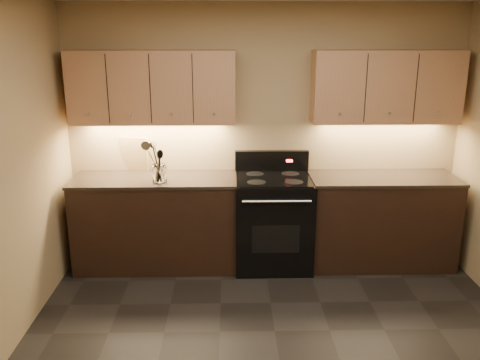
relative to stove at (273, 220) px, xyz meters
name	(u,v)px	position (x,y,z in m)	size (l,w,h in m)	color
wall_back	(264,135)	(-0.08, 0.32, 0.82)	(4.00, 0.04, 2.60)	tan
counter_left	(157,222)	(-1.18, 0.02, -0.01)	(1.62, 0.62, 0.93)	black
counter_right	(380,220)	(1.10, 0.02, -0.01)	(1.46, 0.62, 0.93)	black
stove	(273,220)	(0.00, 0.00, 0.00)	(0.76, 0.68, 1.14)	black
upper_cab_left	(152,87)	(-1.18, 0.17, 1.32)	(1.60, 0.30, 0.70)	tan
upper_cab_right	(386,87)	(1.10, 0.17, 1.32)	(1.44, 0.30, 0.70)	tan
outlet_plate	(138,152)	(-1.38, 0.31, 0.64)	(0.09, 0.01, 0.12)	#B2B5BA
utensil_crock	(160,174)	(-1.11, -0.11, 0.53)	(0.16, 0.16, 0.17)	white
cutting_board	(134,154)	(-1.42, 0.29, 0.63)	(0.28, 0.02, 0.36)	tan
wooden_spoon	(156,166)	(-1.14, -0.11, 0.61)	(0.06, 0.06, 0.28)	tan
black_spoon	(158,164)	(-1.12, -0.10, 0.62)	(0.06, 0.06, 0.31)	black
black_turner	(160,161)	(-1.10, -0.12, 0.66)	(0.08, 0.08, 0.38)	black
steel_spatula	(162,160)	(-1.08, -0.09, 0.66)	(0.08, 0.08, 0.39)	silver
steel_skimmer	(163,160)	(-1.07, -0.12, 0.67)	(0.09, 0.09, 0.40)	silver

